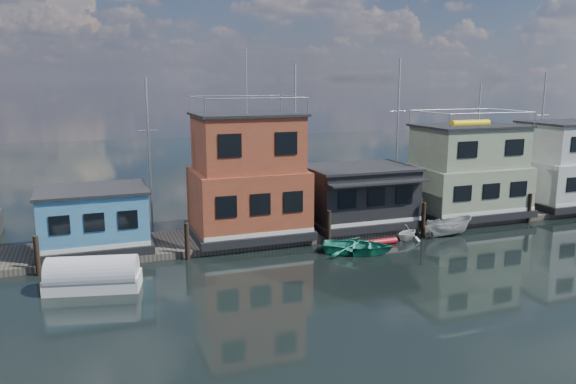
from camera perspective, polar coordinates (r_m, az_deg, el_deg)
name	(u,v)px	position (r m, az deg, el deg)	size (l,w,h in m)	color
ground	(473,285)	(30.56, 18.31, -9.01)	(160.00, 160.00, 0.00)	black
dock	(364,225)	(40.11, 7.75, -3.37)	(48.00, 5.00, 0.40)	#595147
houseboat_blue	(94,219)	(35.25, -19.11, -2.61)	(6.40, 4.90, 3.66)	black
houseboat_red	(248,178)	(36.18, -4.12, 1.42)	(7.40, 5.90, 11.86)	black
houseboat_dark	(359,195)	(39.37, 7.20, -0.32)	(7.40, 6.10, 4.06)	black
houseboat_green	(467,172)	(43.97, 17.74, 1.95)	(8.40, 5.90, 7.03)	black
houseboat_white	(570,165)	(50.66, 26.76, 2.44)	(8.40, 5.90, 6.66)	black
pilings	(380,223)	(37.36, 9.31, -3.10)	(42.28, 0.28, 2.20)	#2D2116
background_masts	(384,139)	(46.60, 9.71, 5.32)	(36.40, 0.16, 12.00)	silver
dinghy_white	(407,232)	(37.55, 12.02, -4.02)	(1.76, 2.03, 1.07)	silver
tarp_runabout	(93,276)	(29.91, -19.20, -8.11)	(4.84, 2.74, 1.85)	white
red_kayak	(377,242)	(36.11, 9.06, -5.08)	(0.41, 0.41, 2.77)	red
motorboat	(449,227)	(39.14, 16.00, -3.39)	(1.29, 3.42, 1.32)	beige
dinghy_teal	(358,246)	(34.33, 7.12, -5.47)	(3.05, 4.27, 0.88)	#279176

